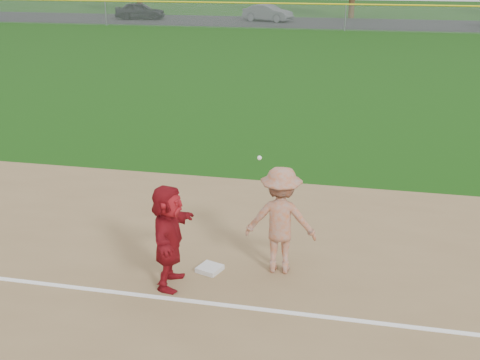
% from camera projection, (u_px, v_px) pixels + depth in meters
% --- Properties ---
extents(ground, '(160.00, 160.00, 0.00)m').
position_uv_depth(ground, '(221.00, 280.00, 10.33)').
color(ground, '#15420C').
rests_on(ground, ground).
extents(foul_line, '(60.00, 0.10, 0.01)m').
position_uv_depth(foul_line, '(209.00, 303.00, 9.59)').
color(foul_line, white).
rests_on(foul_line, infield_dirt).
extents(parking_asphalt, '(120.00, 10.00, 0.01)m').
position_uv_depth(parking_asphalt, '(348.00, 23.00, 52.54)').
color(parking_asphalt, black).
rests_on(parking_asphalt, ground).
extents(first_base, '(0.48, 0.48, 0.09)m').
position_uv_depth(first_base, '(210.00, 269.00, 10.59)').
color(first_base, silver).
rests_on(first_base, infield_dirt).
extents(base_runner, '(0.66, 1.69, 1.79)m').
position_uv_depth(base_runner, '(169.00, 236.00, 9.85)').
color(base_runner, maroon).
rests_on(base_runner, infield_dirt).
extents(car_left, '(4.83, 2.69, 1.55)m').
position_uv_depth(car_left, '(140.00, 11.00, 55.87)').
color(car_left, black).
rests_on(car_left, parking_asphalt).
extents(car_mid, '(4.78, 2.95, 1.49)m').
position_uv_depth(car_mid, '(268.00, 13.00, 53.98)').
color(car_mid, '#575A5F').
rests_on(car_mid, parking_asphalt).
extents(first_base_play, '(1.27, 0.77, 2.20)m').
position_uv_depth(first_base_play, '(281.00, 220.00, 10.31)').
color(first_base_play, gray).
rests_on(first_base_play, infield_dirt).
extents(outfield_fence, '(110.00, 0.12, 110.00)m').
position_uv_depth(outfield_fence, '(346.00, 5.00, 46.36)').
color(outfield_fence, '#999EA0').
rests_on(outfield_fence, ground).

